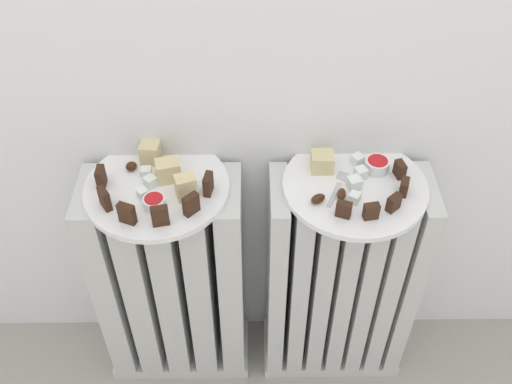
{
  "coord_description": "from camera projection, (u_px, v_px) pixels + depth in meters",
  "views": [
    {
      "loc": [
        -0.01,
        -0.54,
        1.37
      ],
      "look_at": [
        0.0,
        0.28,
        0.58
      ],
      "focal_mm": 41.03,
      "sensor_mm": 36.0,
      "label": 1
    }
  ],
  "objects": [
    {
      "name": "radiator_left",
      "position": [
        173.0,
        284.0,
        1.34
      ],
      "size": [
        0.34,
        0.16,
        0.59
      ],
      "color": "silver",
      "rests_on": "ground_plane"
    },
    {
      "name": "radiator_right",
      "position": [
        339.0,
        282.0,
        1.34
      ],
      "size": [
        0.34,
        0.16,
        0.59
      ],
      "color": "silver",
      "rests_on": "ground_plane"
    },
    {
      "name": "plate_left",
      "position": [
        157.0,
        187.0,
        1.13
      ],
      "size": [
        0.28,
        0.28,
        0.01
      ],
      "primitive_type": "cylinder",
      "color": "white",
      "rests_on": "radiator_left"
    },
    {
      "name": "plate_right",
      "position": [
        355.0,
        186.0,
        1.13
      ],
      "size": [
        0.28,
        0.28,
        0.01
      ],
      "primitive_type": "cylinder",
      "color": "white",
      "rests_on": "radiator_right"
    },
    {
      "name": "dark_cake_slice_left_0",
      "position": [
        101.0,
        177.0,
        1.11
      ],
      "size": [
        0.01,
        0.03,
        0.04
      ],
      "primitive_type": "cube",
      "rotation": [
        0.0,
        0.0,
        -1.58
      ],
      "color": "#382114",
      "rests_on": "plate_left"
    },
    {
      "name": "dark_cake_slice_left_1",
      "position": [
        105.0,
        199.0,
        1.07
      ],
      "size": [
        0.03,
        0.03,
        0.04
      ],
      "primitive_type": "cube",
      "rotation": [
        0.0,
        0.0,
        -0.99
      ],
      "color": "#382114",
      "rests_on": "plate_left"
    },
    {
      "name": "dark_cake_slice_left_2",
      "position": [
        127.0,
        214.0,
        1.04
      ],
      "size": [
        0.03,
        0.02,
        0.04
      ],
      "primitive_type": "cube",
      "rotation": [
        0.0,
        0.0,
        -0.4
      ],
      "color": "#382114",
      "rests_on": "plate_left"
    },
    {
      "name": "dark_cake_slice_left_3",
      "position": [
        160.0,
        216.0,
        1.03
      ],
      "size": [
        0.03,
        0.02,
        0.04
      ],
      "primitive_type": "cube",
      "rotation": [
        0.0,
        0.0,
        0.19
      ],
      "color": "#382114",
      "rests_on": "plate_left"
    },
    {
      "name": "dark_cake_slice_left_4",
      "position": [
        191.0,
        204.0,
        1.06
      ],
      "size": [
        0.03,
        0.03,
        0.04
      ],
      "primitive_type": "cube",
      "rotation": [
        0.0,
        0.0,
        0.79
      ],
      "color": "#382114",
      "rests_on": "plate_left"
    },
    {
      "name": "dark_cake_slice_left_5",
      "position": [
        208.0,
        184.0,
        1.09
      ],
      "size": [
        0.02,
        0.03,
        0.04
      ],
      "primitive_type": "cube",
      "rotation": [
        0.0,
        0.0,
        1.38
      ],
      "color": "#382114",
      "rests_on": "plate_left"
    },
    {
      "name": "marble_cake_slice_left_0",
      "position": [
        186.0,
        187.0,
        1.08
      ],
      "size": [
        0.05,
        0.04,
        0.05
      ],
      "primitive_type": "cube",
      "rotation": [
        0.0,
        0.0,
        0.34
      ],
      "color": "beige",
      "rests_on": "plate_left"
    },
    {
      "name": "marble_cake_slice_left_1",
      "position": [
        150.0,
        153.0,
        1.16
      ],
      "size": [
        0.04,
        0.04,
        0.04
      ],
      "primitive_type": "cube",
      "rotation": [
        0.0,
        0.0,
        -0.08
      ],
      "color": "beige",
      "rests_on": "plate_left"
    },
    {
      "name": "marble_cake_slice_left_2",
      "position": [
        168.0,
        170.0,
        1.12
      ],
      "size": [
        0.05,
        0.05,
        0.04
      ],
      "primitive_type": "cube",
      "rotation": [
        0.0,
        0.0,
        0.25
      ],
      "color": "beige",
      "rests_on": "plate_left"
    },
    {
      "name": "turkish_delight_left_0",
      "position": [
        146.0,
        172.0,
        1.13
      ],
      "size": [
        0.02,
        0.02,
        0.02
      ],
      "primitive_type": "cube",
      "rotation": [
        0.0,
        0.0,
        0.04
      ],
      "color": "white",
      "rests_on": "plate_left"
    },
    {
      "name": "turkish_delight_left_1",
      "position": [
        151.0,
        182.0,
        1.11
      ],
      "size": [
        0.03,
        0.03,
        0.02
      ],
      "primitive_type": "cube",
      "rotation": [
        0.0,
        0.0,
        0.78
      ],
      "color": "white",
      "rests_on": "plate_left"
    },
    {
      "name": "turkish_delight_left_2",
      "position": [
        143.0,
        193.0,
        1.09
      ],
      "size": [
        0.03,
        0.03,
        0.02
      ],
      "primitive_type": "cube",
      "rotation": [
        0.0,
        0.0,
        0.68
      ],
      "color": "white",
      "rests_on": "plate_left"
    },
    {
      "name": "medjool_date_left_0",
      "position": [
        131.0,
        166.0,
        1.15
      ],
      "size": [
        0.03,
        0.03,
        0.02
      ],
      "primitive_type": "ellipsoid",
      "rotation": [
        0.0,
        0.0,
        0.48
      ],
      "color": "#3D1E0F",
      "rests_on": "plate_left"
    },
    {
      "name": "medjool_date_left_1",
      "position": [
        170.0,
        160.0,
        1.16
      ],
      "size": [
        0.03,
        0.03,
        0.01
      ],
      "primitive_type": "ellipsoid",
      "rotation": [
        0.0,
        0.0,
        0.69
      ],
      "color": "#3D1E0F",
      "rests_on": "plate_left"
    },
    {
      "name": "jam_bowl_left",
      "position": [
        154.0,
        202.0,
        1.07
      ],
      "size": [
        0.04,
        0.04,
        0.02
      ],
      "color": "white",
      "rests_on": "plate_left"
    },
    {
      "name": "dark_cake_slice_right_0",
      "position": [
        344.0,
        209.0,
        1.05
      ],
      "size": [
        0.03,
        0.02,
        0.03
      ],
      "primitive_type": "cube",
      "rotation": [
        0.0,
        0.0,
        -0.38
      ],
      "color": "#382114",
      "rests_on": "plate_right"
    },
    {
      "name": "dark_cake_slice_right_1",
      "position": [
        371.0,
        211.0,
        1.05
      ],
      "size": [
        0.03,
        0.02,
        0.03
      ],
      "primitive_type": "cube",
      "rotation": [
        0.0,
        0.0,
        0.17
      ],
      "color": "#382114",
      "rests_on": "plate_right"
    },
    {
      "name": "dark_cake_slice_right_2",
      "position": [
        394.0,
        203.0,
        1.07
      ],
      "size": [
        0.03,
        0.03,
        0.03
      ],
      "primitive_type": "cube",
      "rotation": [
        0.0,
        0.0,
        0.72
      ],
      "color": "#382114",
      "rests_on": "plate_right"
    },
    {
      "name": "dark_cake_slice_right_3",
      "position": [
        404.0,
        187.0,
        1.09
      ],
      "size": [
        0.02,
        0.03,
        0.03
      ],
      "primitive_type": "cube",
      "rotation": [
        0.0,
        0.0,
        1.27
      ],
      "color": "#382114",
      "rests_on": "plate_right"
    },
    {
      "name": "dark_cake_slice_right_4",
      "position": [
        400.0,
        169.0,
        1.13
      ],
      "size": [
        0.02,
        0.03,
        0.03
      ],
      "primitive_type": "cube",
      "rotation": [
        0.0,
        0.0,
        1.82
      ],
      "color": "#382114",
      "rests_on": "plate_right"
    },
    {
      "name": "marble_cake_slice_right_0",
      "position": [
        322.0,
        162.0,
        1.14
      ],
      "size": [
        0.04,
        0.04,
        0.04
      ],
      "primitive_type": "cube",
      "rotation": [
        0.0,
        0.0,
        -0.01
      ],
      "color": "beige",
      "rests_on": "plate_right"
    },
    {
      "name": "turkish_delight_right_0",
      "position": [
        357.0,
        160.0,
        1.16
      ],
      "size": [
        0.03,
        0.03,
        0.02
      ],
      "primitive_type": "cube",
      "rotation": [
        0.0,
        0.0,
        0.56
      ],
      "color": "white",
      "rests_on": "plate_right"
    },
    {
      "name": "turkish_delight_right_1",
      "position": [
        354.0,
        183.0,
        1.11
      ],
      "size": [
        0.03,
        0.03,
        0.02
      ],
      "primitive_type": "cube",
      "rotation": [
        0.0,
        0.0,
        0.31
      ],
      "color": "white",
      "rests_on": "plate_right"
    },
    {
      "name": "turkish_delight_right_2",
      "position": [
        354.0,
        198.0,
        1.08
      ],
      "size": [
        0.03,
        0.03,
        0.02
      ],
      "primitive_type": "cube",
      "rotation": [
        0.0,
        0.0,
        1.05
      ],
      "color": "white",
      "rests_on": "plate_right"
    },
    {
      "name": "turkish_delight_right_3",
      "position": [
        361.0,
        173.0,
        1.13
      ],
      "size": [
        0.03,
        0.03,
        0.02
      ],
      "primitive_type": "cube",
      "rotation": [
        0.0,
        0.0,
        0.4
      ],
      "color": "white",
      "rests_on": "plate_right"
    },
    {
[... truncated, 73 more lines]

